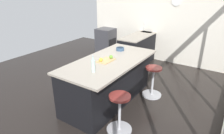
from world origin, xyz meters
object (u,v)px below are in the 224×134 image
Objects in this scene: cutting_board at (106,60)px; water_bottle at (93,65)px; stool_middle at (120,114)px; fruit_bowl at (120,49)px; apple_green at (111,57)px; apple_yellow at (101,60)px; oven_range at (106,41)px; kitchen_island at (108,80)px; stool_by_window at (153,82)px.

water_bottle is (0.56, 0.13, 0.11)m from cutting_board.
fruit_bowl is at bearing -148.63° from stool_middle.
apple_green and apple_yellow have the same top height.
oven_range is 3.37m from kitchen_island.
cutting_board is at bearing 163.20° from apple_yellow.
stool_by_window is (-0.71, 0.72, -0.15)m from kitchen_island.
cutting_board is 4.88× the size of apple_yellow.
oven_range is 3.57m from apple_yellow.
stool_by_window is 1.24m from cutting_board.
apple_green is (-0.75, -0.67, 0.68)m from stool_middle.
apple_yellow is (0.20, -0.03, 0.53)m from kitchen_island.
cutting_board reaches higher than kitchen_island.
oven_range reaches higher than stool_middle.
apple_yellow is 0.48m from water_bottle.
kitchen_island is at bearing 9.63° from fruit_bowl.
fruit_bowl reaches higher than oven_range.
stool_by_window is at bearing 156.95° from water_bottle.
stool_by_window is 3.76× the size of fruit_bowl.
apple_green is 0.64m from fruit_bowl.
apple_yellow is 0.40× the size of fruit_bowl.
kitchen_island reaches higher than oven_range.
stool_by_window is at bearing 138.22° from cutting_board.
fruit_bowl is at bearing -86.08° from stool_by_window.
water_bottle is at bearing 32.19° from oven_range.
apple_yellow is at bearing -159.25° from water_bottle.
kitchen_island reaches higher than stool_middle.
cutting_board is 1.94× the size of fruit_bowl.
fruit_bowl is (-0.86, -0.08, -0.02)m from apple_yellow.
apple_yellow reaches higher than kitchen_island.
oven_range is 12.14× the size of apple_yellow.
cutting_board is 1.15× the size of water_bottle.
stool_middle is at bearing 48.67° from cutting_board.
water_bottle is at bearing 20.75° from apple_yellow.
apple_green is at bearing 161.04° from cutting_board.
apple_yellow is at bearing -124.08° from stool_middle.
cutting_board is 4.85× the size of apple_green.
apple_green reaches higher than stool_by_window.
apple_green is (2.69, 2.03, 0.56)m from oven_range.
apple_yellow reaches higher than oven_range.
stool_by_window is 1.06m from fruit_bowl.
cutting_board is 0.13m from apple_yellow.
water_bottle is (-0.06, -0.58, 0.74)m from stool_middle.
kitchen_island reaches higher than stool_by_window.
water_bottle is (0.65, 0.14, 0.59)m from kitchen_island.
oven_range is 12.07× the size of apple_green.
kitchen_island is 7.19× the size of water_bottle.
fruit_bowl is at bearing -169.02° from water_bottle.
apple_green is (-0.12, 0.04, 0.05)m from cutting_board.
kitchen_island is at bearing 172.61° from apple_yellow.
oven_range is 0.40× the size of kitchen_island.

